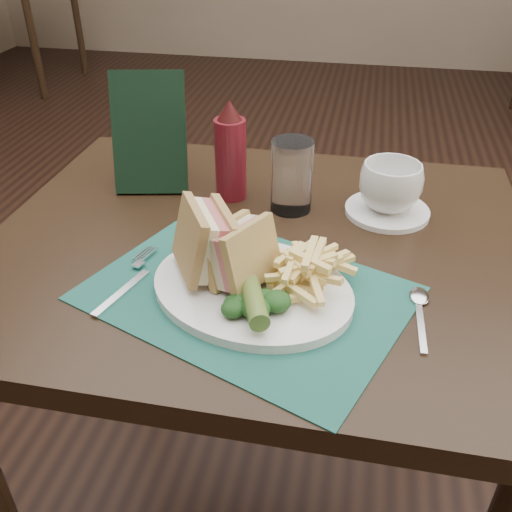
{
  "coord_description": "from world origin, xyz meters",
  "views": [
    {
      "loc": [
        0.15,
        -1.29,
        1.25
      ],
      "look_at": [
        0.02,
        -0.62,
        0.8
      ],
      "focal_mm": 40.0,
      "sensor_mm": 36.0,
      "label": 1
    }
  ],
  "objects_px": {
    "table_bg_left": "(6,29)",
    "sandwich_half_a": "(190,243)",
    "coffee_cup": "(390,187)",
    "ketchup_bottle": "(230,150)",
    "placemat": "(247,293)",
    "check_presenter": "(149,133)",
    "drinking_glass": "(292,176)",
    "plate": "(252,289)",
    "sandwich_half_b": "(230,248)",
    "saucer": "(387,211)",
    "table_main": "(257,396)"
  },
  "relations": [
    {
      "from": "table_bg_left",
      "to": "placemat",
      "type": "bearing_deg",
      "value": -52.67
    },
    {
      "from": "ketchup_bottle",
      "to": "check_presenter",
      "type": "distance_m",
      "value": 0.16
    },
    {
      "from": "drinking_glass",
      "to": "check_presenter",
      "type": "bearing_deg",
      "value": 171.95
    },
    {
      "from": "saucer",
      "to": "sandwich_half_a",
      "type": "bearing_deg",
      "value": -135.7
    },
    {
      "from": "table_bg_left",
      "to": "placemat",
      "type": "distance_m",
      "value": 4.0
    },
    {
      "from": "table_bg_left",
      "to": "check_presenter",
      "type": "height_order",
      "value": "check_presenter"
    },
    {
      "from": "table_bg_left",
      "to": "drinking_glass",
      "type": "relative_size",
      "value": 6.92
    },
    {
      "from": "table_bg_left",
      "to": "plate",
      "type": "height_order",
      "value": "plate"
    },
    {
      "from": "table_main",
      "to": "plate",
      "type": "height_order",
      "value": "plate"
    },
    {
      "from": "placemat",
      "to": "saucer",
      "type": "distance_m",
      "value": 0.35
    },
    {
      "from": "drinking_glass",
      "to": "ketchup_bottle",
      "type": "xyz_separation_m",
      "value": [
        -0.12,
        0.03,
        0.03
      ]
    },
    {
      "from": "table_bg_left",
      "to": "ketchup_bottle",
      "type": "height_order",
      "value": "ketchup_bottle"
    },
    {
      "from": "check_presenter",
      "to": "drinking_glass",
      "type": "bearing_deg",
      "value": -20.03
    },
    {
      "from": "plate",
      "to": "table_main",
      "type": "bearing_deg",
      "value": 116.98
    },
    {
      "from": "coffee_cup",
      "to": "check_presenter",
      "type": "bearing_deg",
      "value": 176.97
    },
    {
      "from": "table_bg_left",
      "to": "sandwich_half_a",
      "type": "bearing_deg",
      "value": -53.56
    },
    {
      "from": "sandwich_half_a",
      "to": "drinking_glass",
      "type": "distance_m",
      "value": 0.28
    },
    {
      "from": "table_bg_left",
      "to": "sandwich_half_b",
      "type": "distance_m",
      "value": 3.97
    },
    {
      "from": "sandwich_half_b",
      "to": "table_bg_left",
      "type": "bearing_deg",
      "value": 155.49
    },
    {
      "from": "table_main",
      "to": "sandwich_half_a",
      "type": "height_order",
      "value": "sandwich_half_a"
    },
    {
      "from": "plate",
      "to": "check_presenter",
      "type": "relative_size",
      "value": 1.34
    },
    {
      "from": "sandwich_half_a",
      "to": "ketchup_bottle",
      "type": "bearing_deg",
      "value": 61.56
    },
    {
      "from": "drinking_glass",
      "to": "check_presenter",
      "type": "height_order",
      "value": "check_presenter"
    },
    {
      "from": "table_bg_left",
      "to": "ketchup_bottle",
      "type": "distance_m",
      "value": 3.72
    },
    {
      "from": "sandwich_half_b",
      "to": "table_main",
      "type": "bearing_deg",
      "value": 112.42
    },
    {
      "from": "table_bg_left",
      "to": "check_presenter",
      "type": "distance_m",
      "value": 3.62
    },
    {
      "from": "table_bg_left",
      "to": "sandwich_half_a",
      "type": "height_order",
      "value": "sandwich_half_a"
    },
    {
      "from": "plate",
      "to": "coffee_cup",
      "type": "height_order",
      "value": "coffee_cup"
    },
    {
      "from": "sandwich_half_b",
      "to": "ketchup_bottle",
      "type": "relative_size",
      "value": 0.52
    },
    {
      "from": "drinking_glass",
      "to": "ketchup_bottle",
      "type": "bearing_deg",
      "value": 167.23
    },
    {
      "from": "coffee_cup",
      "to": "sandwich_half_a",
      "type": "bearing_deg",
      "value": -135.7
    },
    {
      "from": "sandwich_half_b",
      "to": "drinking_glass",
      "type": "height_order",
      "value": "drinking_glass"
    },
    {
      "from": "sandwich_half_a",
      "to": "saucer",
      "type": "bearing_deg",
      "value": 14.15
    },
    {
      "from": "table_bg_left",
      "to": "saucer",
      "type": "distance_m",
      "value": 3.91
    },
    {
      "from": "placemat",
      "to": "ketchup_bottle",
      "type": "height_order",
      "value": "ketchup_bottle"
    },
    {
      "from": "plate",
      "to": "sandwich_half_b",
      "type": "height_order",
      "value": "sandwich_half_b"
    },
    {
      "from": "table_main",
      "to": "sandwich_half_a",
      "type": "bearing_deg",
      "value": -116.38
    },
    {
      "from": "coffee_cup",
      "to": "check_presenter",
      "type": "relative_size",
      "value": 0.49
    },
    {
      "from": "table_bg_left",
      "to": "coffee_cup",
      "type": "height_order",
      "value": "coffee_cup"
    },
    {
      "from": "table_bg_left",
      "to": "sandwich_half_a",
      "type": "distance_m",
      "value": 3.95
    },
    {
      "from": "table_main",
      "to": "check_presenter",
      "type": "relative_size",
      "value": 4.02
    },
    {
      "from": "sandwich_half_b",
      "to": "saucer",
      "type": "relative_size",
      "value": 0.65
    },
    {
      "from": "table_main",
      "to": "plate",
      "type": "distance_m",
      "value": 0.41
    },
    {
      "from": "sandwich_half_a",
      "to": "ketchup_bottle",
      "type": "relative_size",
      "value": 0.59
    },
    {
      "from": "coffee_cup",
      "to": "ketchup_bottle",
      "type": "height_order",
      "value": "ketchup_bottle"
    },
    {
      "from": "placemat",
      "to": "coffee_cup",
      "type": "xyz_separation_m",
      "value": [
        0.2,
        0.28,
        0.05
      ]
    },
    {
      "from": "placemat",
      "to": "sandwich_half_a",
      "type": "relative_size",
      "value": 4.01
    },
    {
      "from": "saucer",
      "to": "drinking_glass",
      "type": "relative_size",
      "value": 1.15
    },
    {
      "from": "table_bg_left",
      "to": "sandwich_half_b",
      "type": "height_order",
      "value": "sandwich_half_b"
    },
    {
      "from": "table_main",
      "to": "saucer",
      "type": "height_order",
      "value": "saucer"
    }
  ]
}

